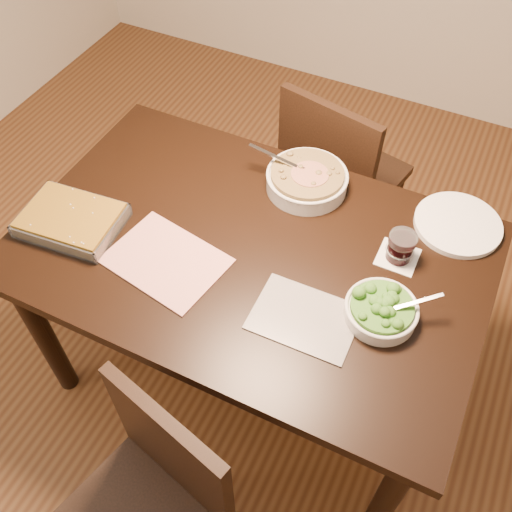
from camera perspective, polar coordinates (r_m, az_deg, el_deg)
ground at (r=2.34m, az=-0.45°, el=-11.06°), size 4.00×4.00×0.00m
table at (r=1.78m, az=-0.58°, el=-1.19°), size 1.40×0.90×0.75m
magazine_a at (r=1.70m, az=-8.97°, el=-0.46°), size 0.37×0.30×0.01m
magazine_b at (r=1.57m, az=4.88°, el=-6.17°), size 0.29×0.21×0.01m
coaster at (r=1.74m, az=13.98°, el=-0.10°), size 0.12×0.12×0.00m
stew_bowl at (r=1.87m, az=5.11°, el=7.64°), size 0.30×0.27×0.10m
broccoli_bowl at (r=1.58m, az=12.41°, el=-5.31°), size 0.21×0.20×0.08m
baking_dish at (r=1.84m, az=-17.98°, el=3.45°), size 0.32×0.25×0.05m
wine_tumbler at (r=1.70m, az=14.29°, el=0.95°), size 0.08×0.08×0.09m
dinner_plate at (r=1.87m, az=19.53°, el=3.01°), size 0.27×0.27×0.02m
chair_near at (r=1.68m, az=-10.48°, el=-22.92°), size 0.48×0.48×0.84m
chair_far at (r=2.34m, az=8.08°, el=8.20°), size 0.49×0.49×0.88m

